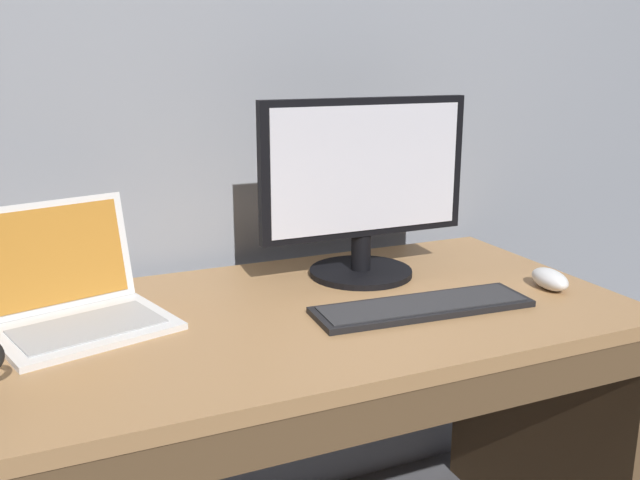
{
  "coord_description": "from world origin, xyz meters",
  "views": [
    {
      "loc": [
        -0.43,
        -1.22,
        1.21
      ],
      "look_at": [
        0.12,
        0.0,
        0.86
      ],
      "focal_mm": 39.13,
      "sensor_mm": 36.0,
      "label": 1
    }
  ],
  "objects_px": {
    "wired_keyboard": "(422,306)",
    "computer_mouse": "(550,279)",
    "laptop_white": "(73,297)",
    "external_monitor": "(364,188)"
  },
  "relations": [
    {
      "from": "wired_keyboard",
      "to": "computer_mouse",
      "type": "xyz_separation_m",
      "value": [
        0.33,
        0.0,
        0.01
      ]
    },
    {
      "from": "wired_keyboard",
      "to": "computer_mouse",
      "type": "relative_size",
      "value": 4.16
    },
    {
      "from": "laptop_white",
      "to": "computer_mouse",
      "type": "relative_size",
      "value": 3.29
    },
    {
      "from": "external_monitor",
      "to": "wired_keyboard",
      "type": "xyz_separation_m",
      "value": [
        0.01,
        -0.25,
        -0.2
      ]
    },
    {
      "from": "laptop_white",
      "to": "computer_mouse",
      "type": "xyz_separation_m",
      "value": [
        0.97,
        -0.21,
        -0.03
      ]
    },
    {
      "from": "laptop_white",
      "to": "external_monitor",
      "type": "height_order",
      "value": "external_monitor"
    },
    {
      "from": "wired_keyboard",
      "to": "computer_mouse",
      "type": "distance_m",
      "value": 0.33
    },
    {
      "from": "computer_mouse",
      "to": "external_monitor",
      "type": "bearing_deg",
      "value": 151.17
    },
    {
      "from": "wired_keyboard",
      "to": "laptop_white",
      "type": "bearing_deg",
      "value": 162.1
    },
    {
      "from": "laptop_white",
      "to": "wired_keyboard",
      "type": "xyz_separation_m",
      "value": [
        0.65,
        -0.21,
        -0.04
      ]
    }
  ]
}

